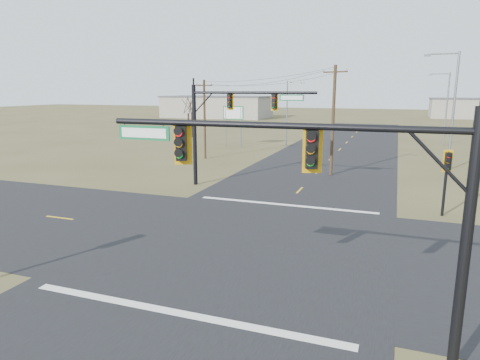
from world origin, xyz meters
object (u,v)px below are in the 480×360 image
at_px(mast_arm_far, 227,115).
at_px(bare_tree_b, 191,106).
at_px(mast_arm_near, 322,176).
at_px(bare_tree_a, 188,105).
at_px(pedestal_signal_ne, 447,167).
at_px(streetlight_a, 451,105).
at_px(utility_pole_near, 333,119).
at_px(utility_pole_far, 205,118).
at_px(streetlight_c, 288,110).
at_px(highway_sign, 233,118).
at_px(streetlight_b, 445,105).

distance_m(mast_arm_far, bare_tree_b, 36.27).
relative_size(mast_arm_near, bare_tree_a, 1.47).
bearing_deg(pedestal_signal_ne, streetlight_a, 64.13).
distance_m(mast_arm_near, streetlight_a, 33.47).
height_order(utility_pole_near, streetlight_a, streetlight_a).
height_order(mast_arm_far, streetlight_a, streetlight_a).
xyz_separation_m(pedestal_signal_ne, streetlight_a, (1.64, 16.73, 3.12)).
xyz_separation_m(utility_pole_far, bare_tree_b, (-10.90, 18.77, 0.45)).
bearing_deg(streetlight_a, streetlight_c, 144.68).
distance_m(pedestal_signal_ne, highway_sign, 34.99).
xyz_separation_m(mast_arm_near, streetlight_a, (6.47, 32.83, 0.92)).
bearing_deg(streetlight_b, mast_arm_far, -115.93).
xyz_separation_m(utility_pole_near, streetlight_a, (9.90, 6.14, 1.15)).
distance_m(pedestal_signal_ne, streetlight_a, 17.10).
bearing_deg(utility_pole_near, highway_sign, 134.83).
bearing_deg(utility_pole_far, streetlight_c, 65.24).
bearing_deg(bare_tree_b, pedestal_signal_ne, -45.34).
height_order(mast_arm_far, highway_sign, mast_arm_far).
distance_m(pedestal_signal_ne, streetlight_c, 33.28).
bearing_deg(mast_arm_far, highway_sign, 114.90).
bearing_deg(bare_tree_b, mast_arm_near, -60.08).
distance_m(streetlight_b, bare_tree_a, 34.60).
bearing_deg(highway_sign, pedestal_signal_ne, -47.65).
relative_size(utility_pole_far, bare_tree_a, 1.21).
height_order(mast_arm_near, utility_pole_far, utility_pole_far).
bearing_deg(mast_arm_near, utility_pole_near, 76.62).
bearing_deg(highway_sign, bare_tree_a, -148.45).
height_order(mast_arm_near, mast_arm_far, mast_arm_far).
xyz_separation_m(utility_pole_far, highway_sign, (-0.65, 10.52, -0.62)).
bearing_deg(highway_sign, utility_pole_far, -86.33).
relative_size(mast_arm_far, utility_pole_far, 1.14).
height_order(pedestal_signal_ne, streetlight_a, streetlight_a).
bearing_deg(bare_tree_b, utility_pole_far, -59.85).
bearing_deg(streetlight_c, utility_pole_far, -113.33).
bearing_deg(highway_sign, mast_arm_far, -70.03).
height_order(mast_arm_far, bare_tree_b, mast_arm_far).
distance_m(streetlight_b, streetlight_c, 21.37).
bearing_deg(streetlight_c, pedestal_signal_ne, -58.39).
bearing_deg(mast_arm_near, mast_arm_far, 97.88).
height_order(highway_sign, streetlight_b, streetlight_b).
height_order(utility_pole_far, bare_tree_a, utility_pole_far).
relative_size(utility_pole_near, streetlight_a, 0.88).
xyz_separation_m(pedestal_signal_ne, streetlight_c, (-16.71, 28.72, 1.84)).
distance_m(mast_arm_near, utility_pole_near, 26.91).
bearing_deg(mast_arm_near, bare_tree_b, 99.21).
xyz_separation_m(pedestal_signal_ne, utility_pole_near, (-8.26, 10.59, 1.97)).
relative_size(pedestal_signal_ne, highway_sign, 0.76).
relative_size(streetlight_a, streetlight_b, 1.12).
distance_m(utility_pole_far, bare_tree_a, 9.44).
bearing_deg(pedestal_signal_ne, bare_tree_b, 114.38).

